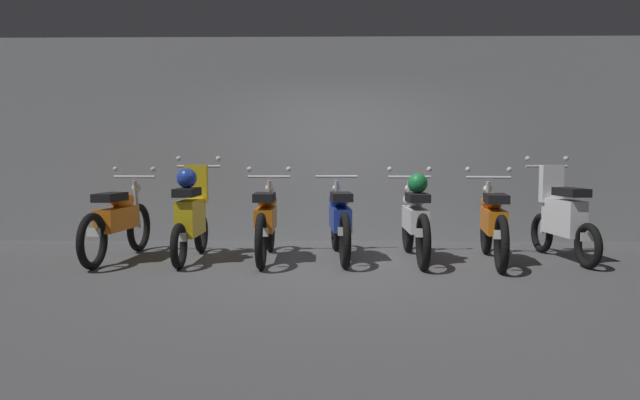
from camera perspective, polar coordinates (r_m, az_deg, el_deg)
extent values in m
plane|color=#4C4C4F|center=(6.80, 2.03, -6.64)|extent=(80.00, 80.00, 0.00)
cube|color=gray|center=(9.00, 1.78, 5.79)|extent=(16.00, 0.30, 3.06)
torus|color=black|center=(8.32, -17.16, -2.57)|extent=(0.14, 0.66, 0.65)
torus|color=black|center=(7.15, -21.21, -3.75)|extent=(0.14, 0.66, 0.65)
cube|color=orange|center=(7.71, -19.06, -1.72)|extent=(0.29, 0.85, 0.28)
ellipsoid|color=orange|center=(7.83, -18.63, 0.00)|extent=(0.30, 0.46, 0.22)
cube|color=black|center=(7.52, -19.69, 0.27)|extent=(0.28, 0.54, 0.10)
cylinder|color=#B7BABF|center=(8.17, -17.55, 2.16)|extent=(0.56, 0.08, 0.04)
sphere|color=#B7BABF|center=(8.28, -19.22, 2.84)|extent=(0.07, 0.07, 0.07)
sphere|color=#B7BABF|center=(8.07, -15.87, 2.88)|extent=(0.07, 0.07, 0.07)
cylinder|color=#B7BABF|center=(8.24, -17.35, -0.40)|extent=(0.07, 0.16, 0.65)
sphere|color=silver|center=(8.23, -17.38, 1.13)|extent=(0.12, 0.12, 0.12)
cube|color=white|center=(7.16, -21.13, -2.93)|extent=(0.16, 0.03, 0.10)
torus|color=black|center=(7.99, -11.44, -3.16)|extent=(0.09, 0.53, 0.53)
torus|color=black|center=(6.89, -13.53, -4.38)|extent=(0.09, 0.53, 0.53)
cube|color=gold|center=(7.41, -12.44, -1.66)|extent=(0.22, 0.74, 0.44)
cube|color=gold|center=(7.71, -11.89, 1.56)|extent=(0.28, 0.12, 0.48)
cube|color=black|center=(7.23, -12.78, 0.74)|extent=(0.24, 0.52, 0.10)
cylinder|color=#B7BABF|center=(7.84, -11.69, 3.21)|extent=(0.56, 0.04, 0.04)
sphere|color=#B7BABF|center=(7.90, -13.54, 3.92)|extent=(0.07, 0.07, 0.07)
sphere|color=#B7BABF|center=(7.79, -9.83, 3.97)|extent=(0.07, 0.07, 0.07)
cylinder|color=#B7BABF|center=(7.91, -11.56, -0.19)|extent=(0.06, 0.15, 0.85)
sphere|color=silver|center=(7.89, -11.60, 2.13)|extent=(0.12, 0.12, 0.12)
cube|color=white|center=(6.90, -13.49, -3.53)|extent=(0.16, 0.01, 0.10)
sphere|color=#1E389E|center=(7.22, -12.80, 2.08)|extent=(0.24, 0.24, 0.24)
torus|color=black|center=(7.98, -4.87, -2.67)|extent=(0.10, 0.65, 0.65)
torus|color=black|center=(6.70, -5.75, -4.01)|extent=(0.10, 0.65, 0.65)
cube|color=orange|center=(7.32, -5.28, -1.81)|extent=(0.24, 0.84, 0.28)
ellipsoid|color=orange|center=(7.45, -5.19, 0.00)|extent=(0.27, 0.45, 0.22)
cube|color=black|center=(7.11, -5.42, 0.28)|extent=(0.25, 0.53, 0.10)
cylinder|color=#B7BABF|center=(7.82, -4.96, 2.26)|extent=(0.56, 0.05, 0.04)
sphere|color=#B7BABF|center=(7.85, -6.86, 2.98)|extent=(0.07, 0.07, 0.07)
sphere|color=#B7BABF|center=(7.80, -3.06, 3.00)|extent=(0.07, 0.07, 0.07)
cylinder|color=#B7BABF|center=(7.90, -4.91, -0.41)|extent=(0.06, 0.16, 0.65)
sphere|color=silver|center=(7.88, -4.92, 1.18)|extent=(0.12, 0.12, 0.12)
cube|color=white|center=(6.71, -5.73, -3.13)|extent=(0.16, 0.02, 0.10)
torus|color=black|center=(8.02, 1.54, -2.62)|extent=(0.14, 0.65, 0.65)
torus|color=black|center=(6.74, 2.43, -3.94)|extent=(0.14, 0.65, 0.65)
cube|color=#1E389E|center=(7.36, 1.95, -1.76)|extent=(0.28, 0.85, 0.28)
ellipsoid|color=#1E389E|center=(7.49, 1.85, 0.04)|extent=(0.29, 0.46, 0.22)
cube|color=black|center=(7.15, 2.08, 0.32)|extent=(0.28, 0.54, 0.10)
cylinder|color=#B7BABF|center=(7.87, 1.61, 2.28)|extent=(0.56, 0.08, 0.04)
cylinder|color=#B7BABF|center=(7.94, 1.57, -0.37)|extent=(0.07, 0.16, 0.65)
sphere|color=silver|center=(7.93, 1.58, 1.21)|extent=(0.12, 0.12, 0.12)
cube|color=white|center=(6.75, 2.41, -3.07)|extent=(0.16, 0.02, 0.10)
torus|color=black|center=(7.98, 8.52, -2.70)|extent=(0.09, 0.65, 0.65)
torus|color=black|center=(6.71, 9.97, -4.04)|extent=(0.09, 0.65, 0.65)
cube|color=silver|center=(7.32, 9.20, -1.84)|extent=(0.22, 0.83, 0.28)
ellipsoid|color=silver|center=(7.46, 9.05, -0.03)|extent=(0.26, 0.44, 0.22)
cube|color=black|center=(7.12, 9.43, 0.25)|extent=(0.24, 0.52, 0.10)
cylinder|color=#B7BABF|center=(7.83, 8.67, 2.23)|extent=(0.56, 0.04, 0.04)
sphere|color=#B7BABF|center=(7.79, 6.78, 2.97)|extent=(0.07, 0.07, 0.07)
sphere|color=#B7BABF|center=(7.86, 10.56, 2.94)|extent=(0.07, 0.07, 0.07)
cylinder|color=#B7BABF|center=(7.90, 8.59, -0.44)|extent=(0.06, 0.16, 0.65)
sphere|color=silver|center=(7.89, 8.61, 1.15)|extent=(0.12, 0.12, 0.12)
cube|color=white|center=(6.72, 9.95, -3.16)|extent=(0.16, 0.01, 0.10)
sphere|color=#197238|center=(7.11, 9.45, 1.62)|extent=(0.24, 0.24, 0.24)
torus|color=black|center=(8.03, 15.82, -2.77)|extent=(0.18, 0.66, 0.65)
torus|color=black|center=(6.76, 17.18, -4.10)|extent=(0.18, 0.66, 0.65)
cube|color=orange|center=(7.37, 16.47, -1.92)|extent=(0.33, 0.85, 0.28)
ellipsoid|color=orange|center=(7.51, 16.35, -0.12)|extent=(0.32, 0.47, 0.22)
cube|color=black|center=(7.17, 16.71, 0.15)|extent=(0.31, 0.55, 0.10)
cylinder|color=#B7BABF|center=(7.88, 16.02, 2.12)|extent=(0.56, 0.11, 0.04)
sphere|color=#B7BABF|center=(7.85, 14.14, 2.88)|extent=(0.07, 0.07, 0.07)
sphere|color=#B7BABF|center=(7.91, 17.90, 2.81)|extent=(0.07, 0.07, 0.07)
cylinder|color=#B7BABF|center=(7.95, 15.91, -0.53)|extent=(0.08, 0.17, 0.65)
sphere|color=silver|center=(7.94, 15.95, 1.05)|extent=(0.12, 0.12, 0.12)
cube|color=white|center=(6.77, 17.17, -3.23)|extent=(0.16, 0.03, 0.10)
torus|color=black|center=(8.40, 20.70, -3.00)|extent=(0.14, 0.54, 0.53)
torus|color=black|center=(7.39, 24.57, -4.07)|extent=(0.14, 0.54, 0.53)
cube|color=silver|center=(7.86, 22.56, -1.55)|extent=(0.29, 0.75, 0.44)
cube|color=silver|center=(8.14, 21.52, 1.49)|extent=(0.29, 0.15, 0.48)
cube|color=black|center=(7.69, 23.18, 0.70)|extent=(0.29, 0.54, 0.10)
cylinder|color=#B7BABF|center=(8.25, 21.14, 3.06)|extent=(0.56, 0.09, 0.04)
sphere|color=#B7BABF|center=(8.14, 19.51, 3.80)|extent=(0.07, 0.07, 0.07)
sphere|color=#B7BABF|center=(8.37, 22.76, 3.72)|extent=(0.07, 0.07, 0.07)
cylinder|color=#B7BABF|center=(8.32, 20.91, -0.17)|extent=(0.07, 0.15, 0.85)
sphere|color=silver|center=(8.30, 20.97, 2.04)|extent=(0.12, 0.12, 0.12)
cube|color=white|center=(7.39, 24.50, -3.28)|extent=(0.16, 0.03, 0.10)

